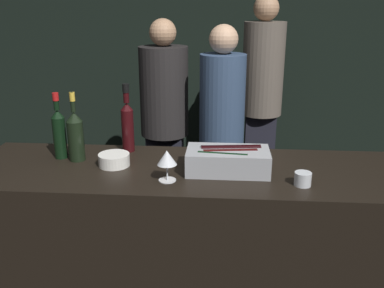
{
  "coord_description": "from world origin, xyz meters",
  "views": [
    {
      "loc": [
        0.16,
        -1.67,
        1.81
      ],
      "look_at": [
        0.0,
        0.37,
        1.12
      ],
      "focal_mm": 40.0,
      "sensor_mm": 36.0,
      "label": 1
    }
  ],
  "objects_px": {
    "bowl_white": "(114,159)",
    "person_in_hoodie": "(165,114)",
    "wine_glass": "(167,159)",
    "red_wine_bottle_burgundy": "(59,131)",
    "person_blond_tee": "(222,124)",
    "candle_votive": "(303,179)",
    "champagne_bottle": "(76,135)",
    "ice_bin_with_bottles": "(228,159)",
    "person_grey_polo": "(262,94)",
    "red_wine_bottle_black_foil": "(127,123)"
  },
  "relations": [
    {
      "from": "bowl_white",
      "to": "person_in_hoodie",
      "type": "bearing_deg",
      "value": 86.63
    },
    {
      "from": "wine_glass",
      "to": "red_wine_bottle_burgundy",
      "type": "bearing_deg",
      "value": 156.37
    },
    {
      "from": "person_blond_tee",
      "to": "candle_votive",
      "type": "bearing_deg",
      "value": -143.34
    },
    {
      "from": "champagne_bottle",
      "to": "candle_votive",
      "type": "bearing_deg",
      "value": -12.15
    },
    {
      "from": "bowl_white",
      "to": "person_blond_tee",
      "type": "relative_size",
      "value": 0.1
    },
    {
      "from": "ice_bin_with_bottles",
      "to": "candle_votive",
      "type": "xyz_separation_m",
      "value": [
        0.34,
        -0.14,
        -0.03
      ]
    },
    {
      "from": "ice_bin_with_bottles",
      "to": "person_grey_polo",
      "type": "bearing_deg",
      "value": 79.98
    },
    {
      "from": "wine_glass",
      "to": "red_wine_bottle_black_foil",
      "type": "height_order",
      "value": "red_wine_bottle_black_foil"
    },
    {
      "from": "bowl_white",
      "to": "wine_glass",
      "type": "relative_size",
      "value": 1.06
    },
    {
      "from": "red_wine_bottle_black_foil",
      "to": "person_blond_tee",
      "type": "relative_size",
      "value": 0.23
    },
    {
      "from": "candle_votive",
      "to": "person_in_hoodie",
      "type": "relative_size",
      "value": 0.05
    },
    {
      "from": "candle_votive",
      "to": "person_grey_polo",
      "type": "height_order",
      "value": "person_grey_polo"
    },
    {
      "from": "ice_bin_with_bottles",
      "to": "red_wine_bottle_burgundy",
      "type": "relative_size",
      "value": 1.14
    },
    {
      "from": "bowl_white",
      "to": "wine_glass",
      "type": "height_order",
      "value": "wine_glass"
    },
    {
      "from": "red_wine_bottle_black_foil",
      "to": "person_in_hoodie",
      "type": "bearing_deg",
      "value": 87.22
    },
    {
      "from": "person_in_hoodie",
      "to": "person_grey_polo",
      "type": "bearing_deg",
      "value": -146.13
    },
    {
      "from": "red_wine_bottle_black_foil",
      "to": "person_grey_polo",
      "type": "height_order",
      "value": "person_grey_polo"
    },
    {
      "from": "red_wine_bottle_burgundy",
      "to": "person_grey_polo",
      "type": "bearing_deg",
      "value": 52.45
    },
    {
      "from": "wine_glass",
      "to": "champagne_bottle",
      "type": "xyz_separation_m",
      "value": [
        -0.51,
        0.24,
        0.03
      ]
    },
    {
      "from": "wine_glass",
      "to": "person_in_hoodie",
      "type": "bearing_deg",
      "value": 98.41
    },
    {
      "from": "red_wine_bottle_burgundy",
      "to": "person_blond_tee",
      "type": "bearing_deg",
      "value": 49.67
    },
    {
      "from": "red_wine_bottle_burgundy",
      "to": "red_wine_bottle_black_foil",
      "type": "distance_m",
      "value": 0.37
    },
    {
      "from": "champagne_bottle",
      "to": "red_wine_bottle_black_foil",
      "type": "height_order",
      "value": "red_wine_bottle_black_foil"
    },
    {
      "from": "candle_votive",
      "to": "red_wine_bottle_burgundy",
      "type": "relative_size",
      "value": 0.22
    },
    {
      "from": "ice_bin_with_bottles",
      "to": "candle_votive",
      "type": "distance_m",
      "value": 0.37
    },
    {
      "from": "person_blond_tee",
      "to": "person_grey_polo",
      "type": "bearing_deg",
      "value": -11.63
    },
    {
      "from": "person_in_hoodie",
      "to": "person_blond_tee",
      "type": "distance_m",
      "value": 0.51
    },
    {
      "from": "candle_votive",
      "to": "red_wine_bottle_burgundy",
      "type": "xyz_separation_m",
      "value": [
        -1.24,
        0.28,
        0.12
      ]
    },
    {
      "from": "ice_bin_with_bottles",
      "to": "red_wine_bottle_black_foil",
      "type": "relative_size",
      "value": 1.06
    },
    {
      "from": "wine_glass",
      "to": "candle_votive",
      "type": "bearing_deg",
      "value": -0.68
    },
    {
      "from": "wine_glass",
      "to": "person_blond_tee",
      "type": "relative_size",
      "value": 0.09
    },
    {
      "from": "bowl_white",
      "to": "red_wine_bottle_black_foil",
      "type": "distance_m",
      "value": 0.27
    },
    {
      "from": "red_wine_bottle_burgundy",
      "to": "red_wine_bottle_black_foil",
      "type": "bearing_deg",
      "value": 21.76
    },
    {
      "from": "candle_votive",
      "to": "champagne_bottle",
      "type": "bearing_deg",
      "value": 167.85
    },
    {
      "from": "wine_glass",
      "to": "person_in_hoodie",
      "type": "distance_m",
      "value": 1.52
    },
    {
      "from": "champagne_bottle",
      "to": "red_wine_bottle_black_foil",
      "type": "xyz_separation_m",
      "value": [
        0.24,
        0.17,
        0.02
      ]
    },
    {
      "from": "ice_bin_with_bottles",
      "to": "bowl_white",
      "type": "height_order",
      "value": "ice_bin_with_bottles"
    },
    {
      "from": "ice_bin_with_bottles",
      "to": "person_grey_polo",
      "type": "distance_m",
      "value": 1.72
    },
    {
      "from": "champagne_bottle",
      "to": "person_grey_polo",
      "type": "relative_size",
      "value": 0.2
    },
    {
      "from": "candle_votive",
      "to": "person_blond_tee",
      "type": "distance_m",
      "value": 1.35
    },
    {
      "from": "bowl_white",
      "to": "candle_votive",
      "type": "relative_size",
      "value": 2.05
    },
    {
      "from": "person_in_hoodie",
      "to": "person_grey_polo",
      "type": "relative_size",
      "value": 0.91
    },
    {
      "from": "ice_bin_with_bottles",
      "to": "person_in_hoodie",
      "type": "distance_m",
      "value": 1.45
    },
    {
      "from": "person_grey_polo",
      "to": "person_in_hoodie",
      "type": "bearing_deg",
      "value": -105.21
    },
    {
      "from": "person_in_hoodie",
      "to": "person_blond_tee",
      "type": "bearing_deg",
      "value": 166.9
    },
    {
      "from": "person_blond_tee",
      "to": "person_in_hoodie",
      "type": "bearing_deg",
      "value": 85.65
    },
    {
      "from": "ice_bin_with_bottles",
      "to": "person_in_hoodie",
      "type": "xyz_separation_m",
      "value": [
        -0.51,
        1.36,
        -0.13
      ]
    },
    {
      "from": "candle_votive",
      "to": "red_wine_bottle_black_foil",
      "type": "relative_size",
      "value": 0.2
    },
    {
      "from": "wine_glass",
      "to": "person_in_hoodie",
      "type": "height_order",
      "value": "person_in_hoodie"
    },
    {
      "from": "candle_votive",
      "to": "person_in_hoodie",
      "type": "height_order",
      "value": "person_in_hoodie"
    }
  ]
}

